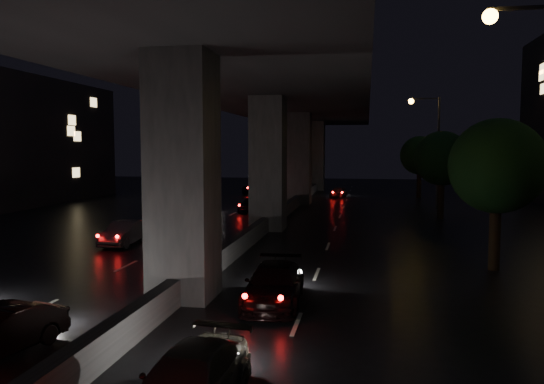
# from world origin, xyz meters

# --- Properties ---
(ground) EXTENTS (120.00, 120.00, 0.00)m
(ground) POSITION_xyz_m (0.00, 0.00, 0.00)
(ground) COLOR black
(ground) RESTS_ON ground
(viaduct) EXTENTS (12.00, 80.00, 10.50)m
(viaduct) POSITION_xyz_m (0.00, 5.00, 8.34)
(viaduct) COLOR #303033
(viaduct) RESTS_ON ground
(median_barrier) EXTENTS (0.45, 70.00, 0.85)m
(median_barrier) POSITION_xyz_m (0.00, 5.00, 0.42)
(median_barrier) COLOR #303033
(median_barrier) RESTS_ON ground
(tree_b) EXTENTS (3.80, 3.80, 6.12)m
(tree_b) POSITION_xyz_m (11.00, -4.00, 4.20)
(tree_b) COLOR black
(tree_b) RESTS_ON ground
(tree_c) EXTENTS (3.80, 3.80, 6.12)m
(tree_c) POSITION_xyz_m (11.00, 12.00, 4.20)
(tree_c) COLOR black
(tree_c) RESTS_ON ground
(tree_d) EXTENTS (3.80, 3.80, 6.12)m
(tree_d) POSITION_xyz_m (11.00, 28.00, 4.20)
(tree_d) COLOR black
(tree_d) RESTS_ON ground
(streetlight_far) EXTENTS (2.52, 0.44, 9.00)m
(streetlight_far) POSITION_xyz_m (10.97, 18.00, 5.66)
(streetlight_far) COLOR #2D2D33
(streetlight_far) RESTS_ON ground
(car_2) EXTENTS (1.93, 4.04, 1.14)m
(car_2) POSITION_xyz_m (2.66, -17.26, 0.57)
(car_2) COLOR #43413A
(car_2) RESTS_ON ground
(car_3) EXTENTS (1.97, 4.37, 1.24)m
(car_3) POSITION_xyz_m (3.04, -10.20, 0.62)
(car_3) COLOR black
(car_3) RESTS_ON ground
(car_4) EXTENTS (1.36, 3.70, 1.21)m
(car_4) POSITION_xyz_m (-6.32, -1.30, 0.61)
(car_4) COLOR #252427
(car_4) RESTS_ON ground
(car_5) EXTENTS (1.57, 3.72, 1.20)m
(car_5) POSITION_xyz_m (-2.76, -3.58, 0.60)
(car_5) COLOR black
(car_5) RESTS_ON ground
(car_6) EXTENTS (1.37, 3.18, 1.07)m
(car_6) POSITION_xyz_m (-6.35, 2.66, 0.53)
(car_6) COLOR black
(car_6) RESTS_ON ground
(car_7) EXTENTS (2.87, 4.75, 1.29)m
(car_7) POSITION_xyz_m (-5.97, 11.00, 0.64)
(car_7) COLOR black
(car_7) RESTS_ON ground
(car_8) EXTENTS (1.53, 3.45, 1.15)m
(car_8) POSITION_xyz_m (-2.97, 13.50, 0.58)
(car_8) COLOR black
(car_8) RESTS_ON ground
(car_9) EXTENTS (1.83, 3.69, 1.16)m
(car_9) POSITION_xyz_m (-3.13, 18.49, 0.58)
(car_9) COLOR #56514A
(car_9) RESTS_ON ground
(car_10) EXTENTS (3.16, 5.16, 1.33)m
(car_10) POSITION_xyz_m (-2.46, 24.87, 0.67)
(car_10) COLOR black
(car_10) RESTS_ON ground
(car_11) EXTENTS (2.67, 4.99, 1.33)m
(car_11) POSITION_xyz_m (-5.87, 29.60, 0.67)
(car_11) COLOR black
(car_11) RESTS_ON ground
(car_12) EXTENTS (1.83, 3.35, 1.08)m
(car_12) POSITION_xyz_m (3.09, 26.82, 0.54)
(car_12) COLOR #585B5F
(car_12) RESTS_ON ground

